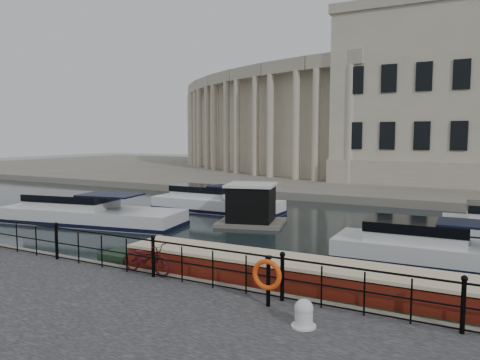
% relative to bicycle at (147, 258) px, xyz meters
% --- Properties ---
extents(ground_plane, '(160.00, 160.00, 0.00)m').
position_rel_bicycle_xyz_m(ground_plane, '(0.36, 2.10, -1.01)').
color(ground_plane, black).
rests_on(ground_plane, ground).
extents(far_bank, '(120.00, 42.00, 0.55)m').
position_rel_bicycle_xyz_m(far_bank, '(0.36, 41.10, -0.73)').
color(far_bank, '#6B665B').
rests_on(far_bank, ground_plane).
extents(railing, '(24.14, 0.14, 1.22)m').
position_rel_bicycle_xyz_m(railing, '(0.36, -0.15, 0.19)').
color(railing, black).
rests_on(railing, near_quay).
extents(civic_building, '(53.55, 31.84, 16.85)m').
position_rel_bicycle_xyz_m(civic_building, '(-0.64, 36.81, 6.03)').
color(civic_building, '#ADA38C').
rests_on(civic_building, far_bank).
extents(bicycle, '(1.75, 0.64, 0.91)m').
position_rel_bicycle_xyz_m(bicycle, '(0.00, 0.00, 0.00)').
color(bicycle, '#450C15').
rests_on(bicycle, near_quay).
extents(mooring_bollard, '(0.53, 0.53, 0.60)m').
position_rel_bicycle_xyz_m(mooring_bollard, '(5.40, -1.39, -0.17)').
color(mooring_bollard, silver).
rests_on(mooring_bollard, near_quay).
extents(life_ring_post, '(0.75, 0.20, 1.22)m').
position_rel_bicycle_xyz_m(life_ring_post, '(4.23, -0.74, 0.31)').
color(life_ring_post, black).
rests_on(life_ring_post, near_quay).
extents(narrowboat, '(13.40, 2.00, 1.50)m').
position_rel_bicycle_xyz_m(narrowboat, '(4.20, 1.29, -0.64)').
color(narrowboat, black).
rests_on(narrowboat, ground_plane).
extents(harbour_hut, '(3.93, 3.54, 2.20)m').
position_rel_bicycle_xyz_m(harbour_hut, '(-2.11, 10.75, -0.05)').
color(harbour_hut, '#6B665B').
rests_on(harbour_hut, ground_plane).
extents(cabin_cruisers, '(28.43, 10.18, 1.99)m').
position_rel_bicycle_xyz_m(cabin_cruisers, '(-0.90, 9.79, -0.64)').
color(cabin_cruisers, silver).
rests_on(cabin_cruisers, ground_plane).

